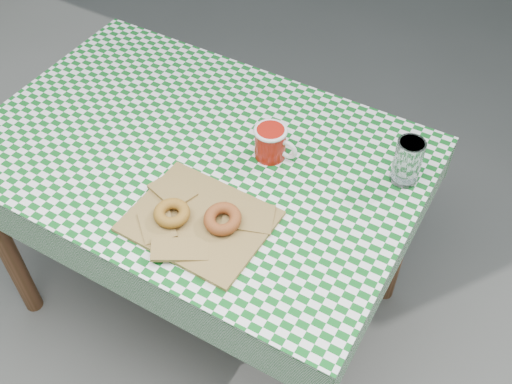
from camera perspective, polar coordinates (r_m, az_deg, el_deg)
ground at (r=2.34m, az=-3.45°, el=-7.47°), size 60.00×60.00×0.00m
table at (r=1.97m, az=-4.85°, el=-4.11°), size 1.22×0.82×0.75m
tablecloth at (r=1.69m, az=-5.66°, el=3.81°), size 1.24×0.84×0.01m
paper_bag at (r=1.50m, az=-5.33°, el=-2.66°), size 0.34×0.27×0.02m
bagel_front at (r=1.50m, az=-7.91°, el=-1.98°), size 0.10×0.10×0.03m
bagel_back at (r=1.47m, az=-3.17°, el=-2.52°), size 0.10×0.10×0.03m
coffee_mug at (r=1.63m, az=1.35°, el=4.66°), size 0.17×0.17×0.09m
drinking_glass at (r=1.60m, az=14.04°, el=2.80°), size 0.09×0.09×0.13m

